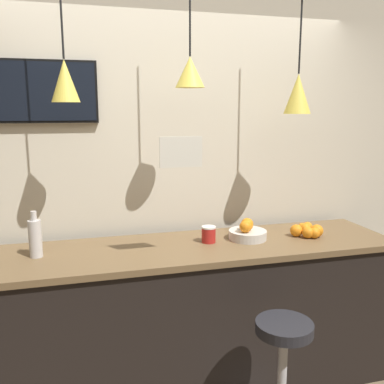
# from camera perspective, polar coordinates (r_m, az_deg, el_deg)

# --- Properties ---
(back_wall) EXTENTS (8.00, 0.06, 2.90)m
(back_wall) POSITION_cam_1_polar(r_m,az_deg,el_deg) (3.09, -2.17, 3.50)
(back_wall) COLOR beige
(back_wall) RESTS_ON ground_plane
(service_counter) EXTENTS (2.69, 0.67, 0.99)m
(service_counter) POSITION_cam_1_polar(r_m,az_deg,el_deg) (2.96, 0.00, -16.27)
(service_counter) COLOR black
(service_counter) RESTS_ON ground_plane
(bar_stool) EXTENTS (0.44, 0.44, 0.74)m
(bar_stool) POSITION_cam_1_polar(r_m,az_deg,el_deg) (2.59, 11.93, -22.72)
(bar_stool) COLOR #B7B7BC
(bar_stool) RESTS_ON ground_plane
(fruit_bowl) EXTENTS (0.25, 0.25, 0.14)m
(fruit_bowl) POSITION_cam_1_polar(r_m,az_deg,el_deg) (2.90, 7.39, -5.27)
(fruit_bowl) COLOR beige
(fruit_bowl) RESTS_ON service_counter
(orange_pile) EXTENTS (0.22, 0.23, 0.09)m
(orange_pile) POSITION_cam_1_polar(r_m,az_deg,el_deg) (3.06, 15.13, -4.97)
(orange_pile) COLOR orange
(orange_pile) RESTS_ON service_counter
(juice_bottle) EXTENTS (0.08, 0.08, 0.28)m
(juice_bottle) POSITION_cam_1_polar(r_m,az_deg,el_deg) (2.69, -20.18, -5.73)
(juice_bottle) COLOR silver
(juice_bottle) RESTS_ON service_counter
(spread_jar) EXTENTS (0.09, 0.09, 0.11)m
(spread_jar) POSITION_cam_1_polar(r_m,az_deg,el_deg) (2.82, 2.23, -5.66)
(spread_jar) COLOR red
(spread_jar) RESTS_ON service_counter
(pendant_lamp_left) EXTENTS (0.16, 0.16, 0.91)m
(pendant_lamp_left) POSITION_cam_1_polar(r_m,az_deg,el_deg) (2.59, -16.59, 14.16)
(pendant_lamp_left) COLOR black
(pendant_lamp_middle) EXTENTS (0.18, 0.18, 0.82)m
(pendant_lamp_middle) POSITION_cam_1_polar(r_m,az_deg,el_deg) (2.68, -0.27, 15.81)
(pendant_lamp_middle) COLOR black
(pendant_lamp_right) EXTENTS (0.18, 0.18, 0.98)m
(pendant_lamp_right) POSITION_cam_1_polar(r_m,az_deg,el_deg) (2.95, 13.93, 12.67)
(pendant_lamp_right) COLOR black
(mounted_tv) EXTENTS (0.72, 0.04, 0.39)m
(mounted_tv) POSITION_cam_1_polar(r_m,az_deg,el_deg) (2.94, -19.71, 12.50)
(mounted_tv) COLOR black
(hanging_menu_board) EXTENTS (0.24, 0.01, 0.17)m
(hanging_menu_board) POSITION_cam_1_polar(r_m,az_deg,el_deg) (2.36, -1.47, 5.36)
(hanging_menu_board) COLOR silver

